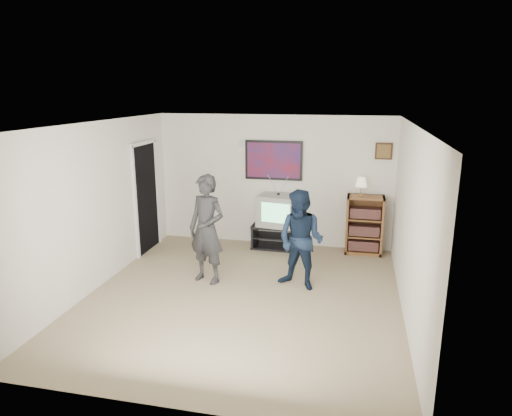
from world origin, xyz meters
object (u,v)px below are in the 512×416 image
at_px(crt_television, 278,210).
at_px(person_tall, 207,229).
at_px(media_stand, 276,236).
at_px(bookshelf, 364,225).
at_px(person_short, 301,240).

relative_size(crt_television, person_tall, 0.41).
bearing_deg(media_stand, bookshelf, 2.75).
xyz_separation_m(media_stand, bookshelf, (1.63, 0.05, 0.32)).
relative_size(crt_television, person_short, 0.46).
relative_size(media_stand, bookshelf, 0.84).
xyz_separation_m(bookshelf, person_tall, (-2.41, -1.84, 0.31)).
distance_m(crt_television, person_short, 1.83).
xyz_separation_m(media_stand, person_tall, (-0.79, -1.79, 0.63)).
bearing_deg(person_tall, bookshelf, 55.65).
bearing_deg(person_tall, media_stand, 84.62).
distance_m(person_tall, person_short, 1.46).
distance_m(crt_television, bookshelf, 1.61).
bearing_deg(crt_television, media_stand, -170.65).
relative_size(crt_television, bookshelf, 0.64).
relative_size(bookshelf, person_tall, 0.64).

